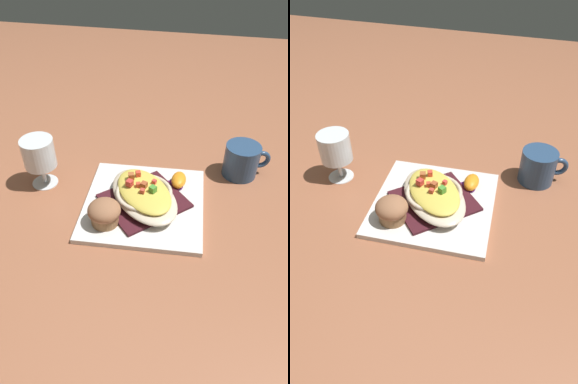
% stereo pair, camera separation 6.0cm
% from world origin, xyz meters
% --- Properties ---
extents(ground_plane, '(2.60, 2.60, 0.00)m').
position_xyz_m(ground_plane, '(0.00, 0.00, 0.00)').
color(ground_plane, '#A06041').
extents(square_plate, '(0.29, 0.29, 0.01)m').
position_xyz_m(square_plate, '(0.00, 0.00, 0.01)').
color(square_plate, white).
rests_on(square_plate, ground_plane).
extents(folded_napkin, '(0.23, 0.23, 0.01)m').
position_xyz_m(folded_napkin, '(0.00, 0.00, 0.02)').
color(folded_napkin, '#3F151E').
rests_on(folded_napkin, square_plate).
extents(gratin_dish, '(0.24, 0.23, 0.05)m').
position_xyz_m(gratin_dish, '(-0.00, -0.00, 0.04)').
color(gratin_dish, beige).
rests_on(gratin_dish, folded_napkin).
extents(muffin, '(0.07, 0.07, 0.06)m').
position_xyz_m(muffin, '(0.08, -0.07, 0.04)').
color(muffin, '#956841').
rests_on(muffin, square_plate).
extents(orange_garnish, '(0.06, 0.06, 0.03)m').
position_xyz_m(orange_garnish, '(-0.08, 0.07, 0.02)').
color(orange_garnish, '#541D69').
rests_on(orange_garnish, square_plate).
extents(coffee_mug, '(0.09, 0.12, 0.08)m').
position_xyz_m(coffee_mug, '(-0.17, 0.22, 0.04)').
color(coffee_mug, navy).
rests_on(coffee_mug, ground_plane).
extents(stemmed_glass, '(0.08, 0.08, 0.12)m').
position_xyz_m(stemmed_glass, '(-0.03, -0.26, 0.08)').
color(stemmed_glass, white).
rests_on(stemmed_glass, ground_plane).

